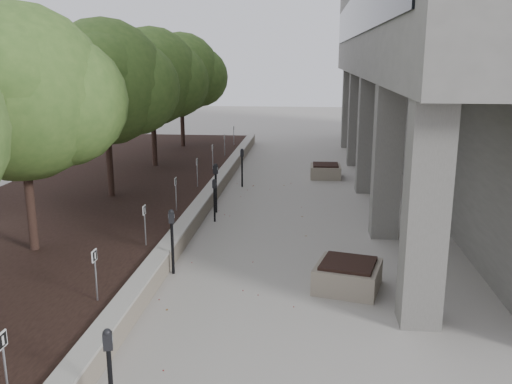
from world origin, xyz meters
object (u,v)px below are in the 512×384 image
at_px(crabapple_tree_3, 106,109).
at_px(parking_meter_5, 242,168).
at_px(parking_meter_2, 172,242).
at_px(parking_meter_3, 216,188).
at_px(crabapple_tree_2, 23,130).
at_px(parking_meter_1, 110,378).
at_px(crabapple_tree_5, 181,90).
at_px(crabapple_tree_4, 152,97).
at_px(planter_back, 325,171).
at_px(planter_front, 348,275).
at_px(parking_meter_4, 214,200).

relative_size(crabapple_tree_3, parking_meter_5, 3.81).
height_order(parking_meter_2, parking_meter_3, parking_meter_3).
relative_size(crabapple_tree_2, crabapple_tree_3, 1.00).
bearing_deg(parking_meter_3, parking_meter_5, 97.70).
bearing_deg(parking_meter_3, parking_meter_1, -74.10).
distance_m(crabapple_tree_5, parking_meter_1, 20.81).
height_order(crabapple_tree_4, planter_back, crabapple_tree_4).
xyz_separation_m(parking_meter_2, planter_front, (3.78, -0.45, -0.44)).
bearing_deg(planter_front, parking_meter_3, 124.11).
relative_size(parking_meter_2, parking_meter_5, 1.03).
relative_size(crabapple_tree_2, parking_meter_5, 3.81).
xyz_separation_m(crabapple_tree_3, parking_meter_4, (3.49, -1.18, -2.48)).
xyz_separation_m(parking_meter_1, parking_meter_3, (-0.36, 10.12, 0.08)).
xyz_separation_m(crabapple_tree_4, parking_meter_1, (3.74, -15.32, -2.43)).
xyz_separation_m(crabapple_tree_3, parking_meter_3, (3.37, -0.21, -2.35)).
xyz_separation_m(crabapple_tree_4, parking_meter_2, (3.25, -10.17, -2.38)).
xyz_separation_m(crabapple_tree_5, parking_meter_1, (3.74, -20.32, -2.43)).
distance_m(crabapple_tree_4, parking_meter_3, 6.64).
bearing_deg(planter_back, crabapple_tree_5, 144.83).
bearing_deg(crabapple_tree_5, parking_meter_5, -60.83).
relative_size(crabapple_tree_5, planter_front, 4.33).
relative_size(crabapple_tree_5, parking_meter_3, 3.54).
xyz_separation_m(crabapple_tree_3, parking_meter_1, (3.74, -10.32, -2.43)).
distance_m(parking_meter_1, planter_front, 5.76).
xyz_separation_m(crabapple_tree_2, crabapple_tree_4, (0.00, 10.00, 0.00)).
height_order(crabapple_tree_4, parking_meter_4, crabapple_tree_4).
xyz_separation_m(parking_meter_2, planter_back, (3.59, 10.35, -0.46)).
relative_size(parking_meter_1, planter_front, 1.10).
bearing_deg(planter_front, planter_back, 91.04).
distance_m(crabapple_tree_3, parking_meter_1, 11.25).
xyz_separation_m(crabapple_tree_2, parking_meter_5, (3.75, 8.28, -2.41)).
relative_size(crabapple_tree_2, parking_meter_4, 4.28).
bearing_deg(crabapple_tree_4, parking_meter_1, -76.30).
distance_m(crabapple_tree_4, planter_back, 7.41).
bearing_deg(parking_meter_1, planter_front, 38.10).
relative_size(parking_meter_1, parking_meter_3, 0.90).
bearing_deg(crabapple_tree_3, parking_meter_5, 41.22).
bearing_deg(crabapple_tree_4, parking_meter_5, -24.59).
bearing_deg(crabapple_tree_2, parking_meter_2, -2.94).
bearing_deg(planter_front, parking_meter_1, -125.01).
bearing_deg(crabapple_tree_3, parking_meter_3, -3.55).
bearing_deg(crabapple_tree_4, planter_back, 1.51).
xyz_separation_m(crabapple_tree_4, parking_meter_4, (3.49, -6.18, -2.48)).
bearing_deg(crabapple_tree_5, planter_front, -65.75).
relative_size(crabapple_tree_4, parking_meter_2, 3.69).
height_order(parking_meter_5, planter_front, parking_meter_5).
xyz_separation_m(crabapple_tree_3, planter_back, (6.84, 5.18, -2.85)).
bearing_deg(crabapple_tree_4, parking_meter_3, -57.08).
xyz_separation_m(parking_meter_1, planter_back, (3.10, 15.51, -0.42)).
distance_m(parking_meter_1, parking_meter_5, 13.61).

